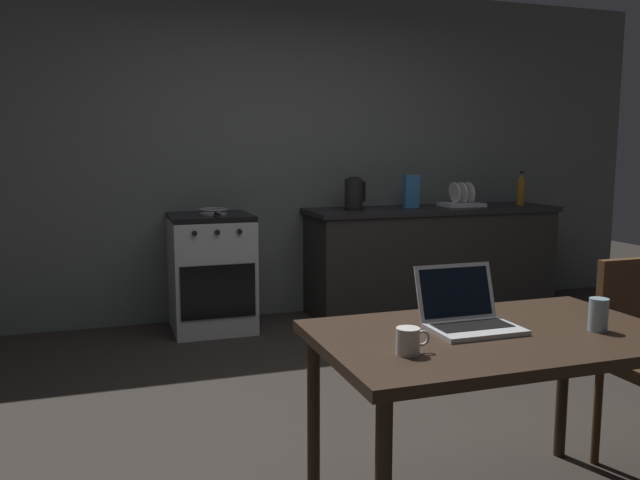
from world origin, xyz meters
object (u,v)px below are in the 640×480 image
(laptop, at_px, (468,316))
(dish_rack, at_px, (462,201))
(coffee_mug, at_px, (409,341))
(frying_pan, at_px, (213,211))
(drinking_glass, at_px, (598,315))
(dining_table, at_px, (495,351))
(cereal_box, at_px, (411,191))
(electric_kettle, at_px, (354,194))
(bottle, at_px, (521,189))
(stove_oven, at_px, (211,272))

(laptop, relative_size, dish_rack, 0.94)
(laptop, relative_size, coffee_mug, 2.76)
(frying_pan, bearing_deg, coffee_mug, -87.45)
(laptop, xyz_separation_m, dish_rack, (1.66, 2.83, 0.17))
(coffee_mug, height_order, dish_rack, dish_rack)
(coffee_mug, xyz_separation_m, drinking_glass, (0.77, 0.03, 0.02))
(frying_pan, height_order, dish_rack, dish_rack)
(dining_table, height_order, cereal_box, cereal_box)
(electric_kettle, height_order, frying_pan, electric_kettle)
(dining_table, xyz_separation_m, laptop, (-0.07, 0.07, 0.12))
(frying_pan, bearing_deg, dish_rack, 0.81)
(bottle, bearing_deg, laptop, -128.59)
(dining_table, height_order, drinking_glass, drinking_glass)
(dining_table, xyz_separation_m, coffee_mug, (-0.41, -0.13, 0.12))
(dish_rack, bearing_deg, coffee_mug, -123.40)
(bottle, distance_m, drinking_glass, 3.47)
(stove_oven, bearing_deg, laptop, -80.04)
(dining_table, bearing_deg, laptop, 133.66)
(frying_pan, bearing_deg, laptop, -80.37)
(stove_oven, relative_size, drinking_glass, 7.41)
(stove_oven, xyz_separation_m, frying_pan, (0.02, -0.03, 0.47))
(dining_table, bearing_deg, frying_pan, 100.73)
(frying_pan, distance_m, coffee_mug, 3.01)
(drinking_glass, bearing_deg, bottle, 58.80)
(stove_oven, xyz_separation_m, bottle, (2.72, -0.05, 0.58))
(laptop, relative_size, electric_kettle, 1.20)
(stove_oven, relative_size, bottle, 2.98)
(stove_oven, relative_size, frying_pan, 2.25)
(stove_oven, xyz_separation_m, cereal_box, (1.69, 0.02, 0.58))
(electric_kettle, height_order, coffee_mug, electric_kettle)
(stove_oven, xyz_separation_m, drinking_glass, (0.92, -3.01, 0.33))
(dining_table, distance_m, electric_kettle, 2.99)
(electric_kettle, bearing_deg, dish_rack, -0.00)
(stove_oven, bearing_deg, electric_kettle, 0.12)
(laptop, relative_size, frying_pan, 0.81)
(dining_table, bearing_deg, bottle, 53.01)
(dining_table, xyz_separation_m, bottle, (2.15, 2.85, 0.38))
(drinking_glass, height_order, dish_rack, dish_rack)
(electric_kettle, bearing_deg, cereal_box, 2.18)
(dining_table, relative_size, drinking_glass, 10.73)
(laptop, height_order, cereal_box, cereal_box)
(dining_table, relative_size, bottle, 4.31)
(stove_oven, relative_size, dining_table, 0.69)
(dining_table, distance_m, frying_pan, 2.94)
(stove_oven, distance_m, frying_pan, 0.47)
(electric_kettle, height_order, drinking_glass, electric_kettle)
(laptop, distance_m, frying_pan, 2.84)
(drinking_glass, bearing_deg, dish_rack, 67.74)
(frying_pan, distance_m, dish_rack, 2.13)
(drinking_glass, bearing_deg, coffee_mug, -178.07)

